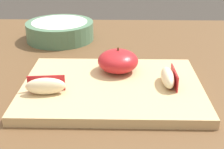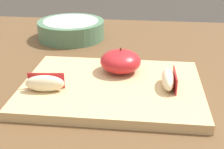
% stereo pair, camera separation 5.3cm
% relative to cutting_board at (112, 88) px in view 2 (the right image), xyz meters
% --- Properties ---
extents(dining_table, '(1.22, 0.96, 0.72)m').
position_rel_cutting_board_xyz_m(dining_table, '(-0.05, 0.08, -0.10)').
color(dining_table, brown).
rests_on(dining_table, ground_plane).
extents(cutting_board, '(0.36, 0.27, 0.02)m').
position_rel_cutting_board_xyz_m(cutting_board, '(0.00, 0.00, 0.00)').
color(cutting_board, tan).
rests_on(cutting_board, dining_table).
extents(apple_half_skin_up, '(0.09, 0.09, 0.06)m').
position_rel_cutting_board_xyz_m(apple_half_skin_up, '(0.01, 0.06, 0.03)').
color(apple_half_skin_up, '#B21E23').
rests_on(apple_half_skin_up, cutting_board).
extents(apple_wedge_back, '(0.03, 0.08, 0.03)m').
position_rel_cutting_board_xyz_m(apple_wedge_back, '(0.11, -0.00, 0.03)').
color(apple_wedge_back, beige).
rests_on(apple_wedge_back, cutting_board).
extents(apple_wedge_near_knife, '(0.08, 0.03, 0.03)m').
position_rel_cutting_board_xyz_m(apple_wedge_near_knife, '(-0.12, -0.05, 0.03)').
color(apple_wedge_near_knife, beige).
rests_on(apple_wedge_near_knife, cutting_board).
extents(ceramic_fruit_bowl, '(0.20, 0.20, 0.05)m').
position_rel_cutting_board_xyz_m(ceramic_fruit_bowl, '(-0.16, 0.33, 0.02)').
color(ceramic_fruit_bowl, '#4C7556').
rests_on(ceramic_fruit_bowl, dining_table).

